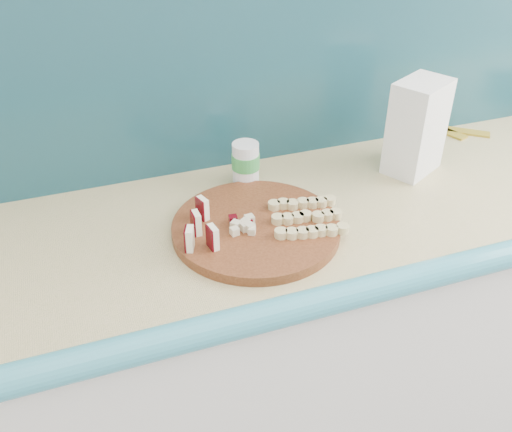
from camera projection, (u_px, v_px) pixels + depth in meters
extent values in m
cube|color=white|center=(299.00, 7.00, 1.39)|extent=(3.60, 0.04, 2.60)
cube|color=silver|center=(359.00, 332.00, 1.67)|extent=(2.20, 0.60, 0.88)
cube|color=tan|center=(377.00, 201.00, 1.41)|extent=(2.20, 0.60, 0.03)
cube|color=teal|center=(450.00, 275.00, 1.18)|extent=(2.20, 0.06, 0.03)
cube|color=teal|center=(334.00, 60.00, 1.49)|extent=(2.20, 0.02, 0.50)
cylinder|color=#46210F|center=(256.00, 228.00, 1.27)|extent=(0.45, 0.45, 0.02)
cube|color=#FEF0CB|center=(190.00, 239.00, 1.17)|extent=(0.02, 0.03, 0.05)
cube|color=#40040A|center=(186.00, 239.00, 1.17)|extent=(0.01, 0.03, 0.05)
cube|color=#FEF0CB|center=(197.00, 223.00, 1.22)|extent=(0.02, 0.03, 0.05)
cube|color=#40040A|center=(193.00, 223.00, 1.22)|extent=(0.01, 0.03, 0.05)
cube|color=#FEF0CB|center=(203.00, 208.00, 1.27)|extent=(0.02, 0.03, 0.05)
cube|color=#40040A|center=(199.00, 208.00, 1.27)|extent=(0.01, 0.03, 0.05)
cube|color=#FEF0CB|center=(213.00, 237.00, 1.18)|extent=(0.02, 0.03, 0.05)
cube|color=#40040A|center=(209.00, 237.00, 1.18)|extent=(0.01, 0.03, 0.05)
cube|color=beige|center=(249.00, 220.00, 1.26)|extent=(0.02, 0.02, 0.02)
cube|color=beige|center=(251.00, 218.00, 1.26)|extent=(0.02, 0.02, 0.02)
cube|color=#40040A|center=(247.00, 215.00, 1.27)|extent=(0.02, 0.02, 0.02)
cube|color=beige|center=(243.00, 219.00, 1.26)|extent=(0.02, 0.02, 0.02)
cube|color=beige|center=(238.00, 220.00, 1.26)|extent=(0.02, 0.02, 0.02)
cube|color=beige|center=(236.00, 224.00, 1.25)|extent=(0.02, 0.02, 0.02)
cube|color=beige|center=(244.00, 223.00, 1.25)|extent=(0.02, 0.02, 0.02)
cube|color=beige|center=(248.00, 225.00, 1.24)|extent=(0.02, 0.02, 0.02)
cube|color=#40040A|center=(256.00, 224.00, 1.24)|extent=(0.02, 0.02, 0.02)
cylinder|color=#CDBA7D|center=(281.00, 234.00, 1.22)|extent=(0.03, 0.03, 0.02)
cylinder|color=#CDBA7D|center=(291.00, 233.00, 1.22)|extent=(0.03, 0.03, 0.02)
cylinder|color=#CDBA7D|center=(302.00, 232.00, 1.22)|extent=(0.03, 0.03, 0.02)
cylinder|color=#CDBA7D|center=(312.00, 231.00, 1.22)|extent=(0.03, 0.03, 0.02)
cylinder|color=#CDBA7D|center=(322.00, 231.00, 1.23)|extent=(0.03, 0.03, 0.02)
cylinder|color=#CDBA7D|center=(332.00, 230.00, 1.23)|extent=(0.03, 0.03, 0.02)
cylinder|color=#CDBA7D|center=(343.00, 229.00, 1.23)|extent=(0.03, 0.03, 0.02)
cylinder|color=#CDBA7D|center=(277.00, 219.00, 1.26)|extent=(0.03, 0.03, 0.02)
cylinder|color=#CDBA7D|center=(287.00, 218.00, 1.27)|extent=(0.03, 0.03, 0.02)
cylinder|color=#CDBA7D|center=(297.00, 217.00, 1.27)|extent=(0.03, 0.03, 0.02)
cylinder|color=#CDBA7D|center=(307.00, 217.00, 1.27)|extent=(0.03, 0.03, 0.02)
cylinder|color=#CDBA7D|center=(317.00, 216.00, 1.27)|extent=(0.03, 0.03, 0.02)
cylinder|color=#CDBA7D|center=(327.00, 215.00, 1.27)|extent=(0.03, 0.03, 0.02)
cylinder|color=#CDBA7D|center=(336.00, 215.00, 1.28)|extent=(0.03, 0.03, 0.02)
cylinder|color=#CDBA7D|center=(273.00, 205.00, 1.31)|extent=(0.03, 0.03, 0.02)
cylinder|color=#CDBA7D|center=(283.00, 205.00, 1.31)|extent=(0.03, 0.03, 0.02)
cylinder|color=#CDBA7D|center=(292.00, 204.00, 1.31)|extent=(0.03, 0.03, 0.02)
cylinder|color=#CDBA7D|center=(302.00, 203.00, 1.32)|extent=(0.03, 0.03, 0.02)
cylinder|color=#CDBA7D|center=(312.00, 203.00, 1.32)|extent=(0.03, 0.03, 0.02)
cylinder|color=#CDBA7D|center=(321.00, 202.00, 1.32)|extent=(0.03, 0.03, 0.02)
cylinder|color=#CDBA7D|center=(331.00, 201.00, 1.32)|extent=(0.03, 0.03, 0.02)
cube|color=white|center=(417.00, 127.00, 1.45)|extent=(0.17, 0.16, 0.24)
cylinder|color=silver|center=(246.00, 164.00, 1.42)|extent=(0.07, 0.07, 0.11)
cylinder|color=green|center=(246.00, 161.00, 1.41)|extent=(0.07, 0.07, 0.04)
cube|color=gold|center=(428.00, 135.00, 1.68)|extent=(0.07, 0.16, 0.01)
cube|color=gold|center=(441.00, 129.00, 1.71)|extent=(0.09, 0.16, 0.01)
cube|color=gold|center=(461.00, 131.00, 1.70)|extent=(0.15, 0.13, 0.01)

